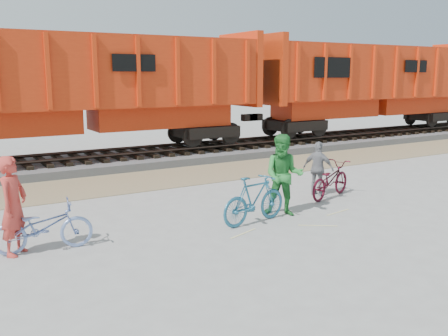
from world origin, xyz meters
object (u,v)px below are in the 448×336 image
Objects in this scene: hopper_car_right at (372,83)px; bicycle_blue at (43,227)px; hopper_car_center at (83,86)px; person_solo at (13,206)px; bicycle_maroon at (330,180)px; person_woman at (318,169)px; person_man at (284,175)px; bicycle_teal at (254,200)px.

bicycle_blue is at bearing -154.66° from hopper_car_right.
hopper_car_center reaches higher than person_solo.
person_woman reaches higher than bicycle_maroon.
bicycle_maroon is at bearing -80.37° from bicycle_blue.
person_woman is (7.77, 0.76, 0.28)m from bicycle_blue.
hopper_car_right is 6.93× the size of person_man.
hopper_car_right is at bearing -79.75° from person_woman.
person_solo is at bearing 73.13° from bicycle_teal.
hopper_car_center is 9.67m from bicycle_teal.
person_solo is at bearing 72.31° from bicycle_maroon.
bicycle_teal is 0.94× the size of person_man.
hopper_car_right reaches higher than person_man.
hopper_car_center is 7.40× the size of bicycle_blue.
person_solo reaches higher than bicycle_maroon.
bicycle_blue is at bearing 73.53° from bicycle_teal.
hopper_car_right is at bearing 0.00° from hopper_car_center.
bicycle_blue is 1.21× the size of person_woman.
bicycle_blue is 0.94× the size of person_man.
hopper_car_center is 1.00× the size of hopper_car_right.
person_woman is (8.27, 0.66, -0.19)m from person_solo.
bicycle_blue is 5.66m from person_man.
person_woman is (-10.55, -7.92, -2.23)m from hopper_car_right.
bicycle_blue is (-3.32, -8.68, -2.51)m from hopper_car_center.
bicycle_teal is 5.19m from person_solo.
person_solo is at bearing 67.93° from person_woman.
person_man is 2.44m from person_woman.
hopper_car_center is at bearing 180.00° from hopper_car_right.
hopper_car_right is 15.72m from person_man.
bicycle_maroon is 0.96× the size of person_man.
bicycle_maroon is (7.87, 0.36, 0.01)m from bicycle_blue.
person_woman is (2.14, 1.15, -0.23)m from person_man.
bicycle_teal is 1.22× the size of person_woman.
hopper_car_right is 7.37× the size of bicycle_teal.
hopper_car_center is at bearing 9.21° from bicycle_maroon.
hopper_car_center and hopper_car_right have the same top height.
person_man is at bearing -57.63° from person_solo.
person_man reaches higher than person_solo.
person_man reaches higher than bicycle_maroon.
bicycle_maroon is at bearing -61.33° from hopper_car_center.
bicycle_teal is at bearing -60.72° from person_solo.
hopper_car_right reaches higher than person_solo.
bicycle_maroon is at bearing 167.41° from person_woman.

